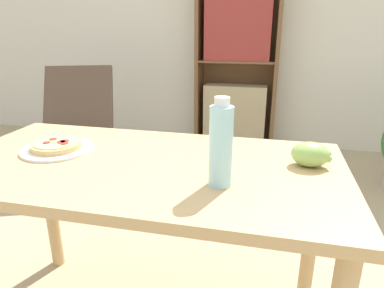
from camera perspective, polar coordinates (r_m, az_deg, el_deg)
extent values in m
cube|color=silver|center=(3.61, 5.86, 20.61)|extent=(8.00, 0.05, 2.60)
cube|color=tan|center=(1.20, -8.20, -3.72)|extent=(1.37, 0.70, 0.03)
cylinder|color=tan|center=(1.88, -22.61, -9.05)|extent=(0.06, 0.06, 0.72)
cylinder|color=tan|center=(1.58, 19.21, -14.26)|extent=(0.06, 0.06, 0.72)
cylinder|color=white|center=(1.39, -21.57, -0.80)|extent=(0.26, 0.26, 0.01)
cylinder|color=#DBB26B|center=(1.38, -21.64, -0.22)|extent=(0.19, 0.19, 0.02)
cylinder|color=#EACC7A|center=(1.38, -21.70, 0.25)|extent=(0.16, 0.16, 0.00)
cylinder|color=#A83328|center=(1.36, -20.96, 0.33)|extent=(0.03, 0.03, 0.00)
cylinder|color=#A83328|center=(1.35, -20.53, 0.12)|extent=(0.03, 0.03, 0.00)
cylinder|color=#A83328|center=(1.37, -20.50, 0.47)|extent=(0.03, 0.03, 0.00)
cylinder|color=#A83328|center=(1.41, -22.15, 0.78)|extent=(0.03, 0.03, 0.00)
cylinder|color=#A83328|center=(1.38, -23.08, 0.23)|extent=(0.03, 0.03, 0.00)
ellipsoid|color=#93BC5B|center=(1.20, 19.10, -1.63)|extent=(0.12, 0.10, 0.08)
sphere|color=#93BC5B|center=(1.24, 19.90, -0.78)|extent=(0.03, 0.03, 0.03)
sphere|color=#93BC5B|center=(1.20, 21.73, -2.30)|extent=(0.03, 0.03, 0.03)
sphere|color=#93BC5B|center=(1.21, 19.85, -1.34)|extent=(0.02, 0.02, 0.02)
sphere|color=#93BC5B|center=(1.21, 21.42, -1.87)|extent=(0.02, 0.02, 0.02)
sphere|color=#93BC5B|center=(1.19, 17.56, -1.30)|extent=(0.03, 0.03, 0.03)
sphere|color=#93BC5B|center=(1.22, 21.71, -1.55)|extent=(0.02, 0.02, 0.02)
cylinder|color=#A3DBEA|center=(0.98, 4.81, -0.51)|extent=(0.07, 0.07, 0.24)
cylinder|color=white|center=(0.94, 5.04, 7.05)|extent=(0.04, 0.04, 0.03)
cube|color=slate|center=(2.98, -17.93, -4.59)|extent=(0.67, 0.70, 0.10)
cube|color=brown|center=(2.82, -19.32, 0.62)|extent=(0.70, 0.67, 0.14)
cube|color=brown|center=(3.03, -18.32, 6.77)|extent=(0.66, 0.58, 0.55)
cube|color=brown|center=(3.50, 1.22, 13.77)|extent=(0.04, 0.30, 1.75)
cube|color=brown|center=(3.42, 13.95, 13.11)|extent=(0.04, 0.30, 1.75)
cube|color=brown|center=(3.58, 7.77, 13.73)|extent=(0.79, 0.01, 1.75)
cube|color=brown|center=(3.62, 6.94, -0.04)|extent=(0.72, 0.28, 0.02)
cube|color=tan|center=(3.51, 7.11, 4.74)|extent=(0.61, 0.21, 0.62)
cube|color=brown|center=(3.44, 7.52, 13.52)|extent=(0.72, 0.28, 0.02)
cube|color=#99332D|center=(3.40, 7.72, 18.82)|extent=(0.61, 0.21, 0.62)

